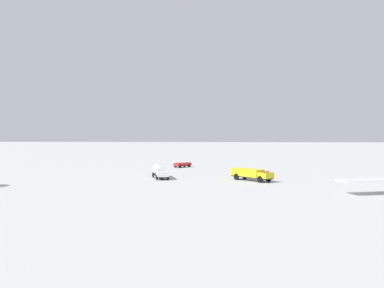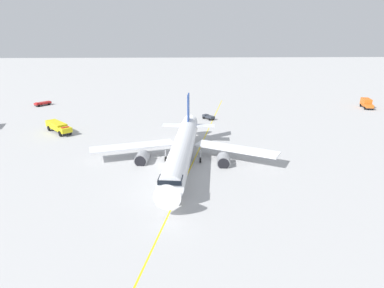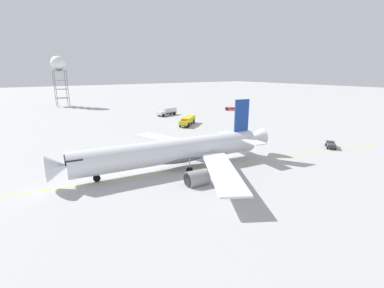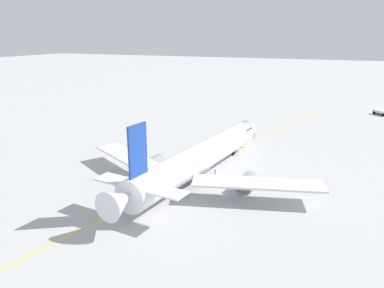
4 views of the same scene
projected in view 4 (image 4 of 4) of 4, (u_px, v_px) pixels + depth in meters
The scene contains 4 objects.
ground_plane at pixel (216, 181), 55.17m from camera, with size 600.00×600.00×0.00m, color #B2B2B2.
airliner_main at pixel (198, 160), 55.36m from camera, with size 38.04×39.68×11.76m.
pushback_tug_truck at pixel (381, 112), 100.49m from camera, with size 4.54×4.51×1.30m.
taxiway_centreline at pixel (193, 173), 58.20m from camera, with size 28.90×131.47×0.01m.
Camera 4 is at (-17.04, 48.56, 20.95)m, focal length 34.67 mm.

